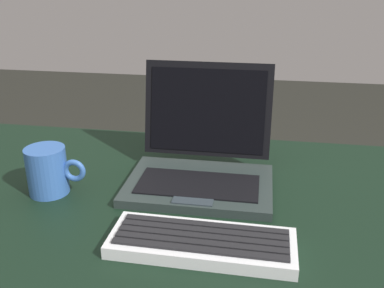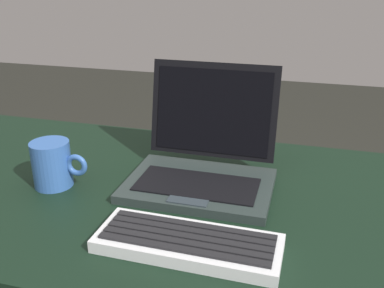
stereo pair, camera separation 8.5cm
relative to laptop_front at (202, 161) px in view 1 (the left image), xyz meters
name	(u,v)px [view 1 (the left image)]	position (x,y,z in m)	size (l,w,h in m)	color
desk	(234,238)	(0.08, -0.06, -0.14)	(1.66, 0.65, 0.74)	black
laptop_front	(202,161)	(0.00, 0.00, 0.00)	(0.29, 0.25, 0.23)	#283331
external_keyboard	(202,243)	(0.03, -0.24, -0.04)	(0.30, 0.11, 0.03)	silver
coffee_mug	(48,171)	(-0.29, -0.10, 0.00)	(0.12, 0.08, 0.10)	#3562AF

